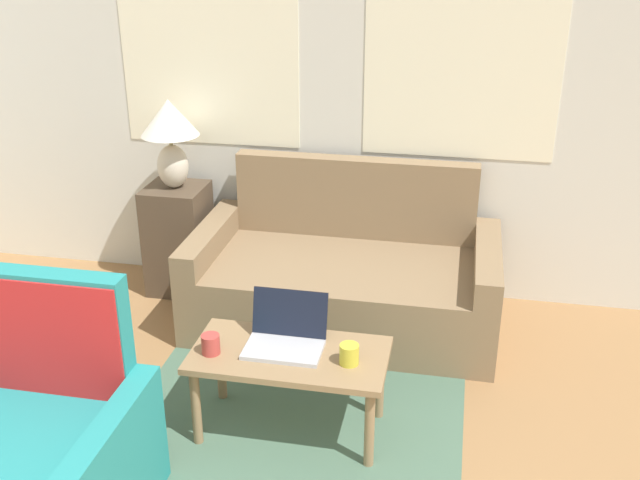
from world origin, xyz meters
The scene contains 10 objects.
wall_back centered at (0.00, 3.97, 1.31)m, with size 6.96×0.06×2.60m.
rug centered at (0.01, 2.92, 0.00)m, with size 1.58×2.00×0.01m.
couch centered at (0.08, 3.51, 0.26)m, with size 1.73×0.91×0.89m.
armchair centered at (-0.85, 1.65, 0.27)m, with size 0.85×0.84×0.95m.
side_table centered at (-1.01, 3.69, 0.34)m, with size 0.36×0.36×0.69m.
table_lamp centered at (-1.01, 3.69, 1.04)m, with size 0.35×0.35×0.54m.
coffee_table centered at (0.01, 2.41, 0.36)m, with size 0.88×0.45×0.42m.
laptop centered at (-0.02, 2.46, 0.47)m, with size 0.35×0.28×0.23m.
cup_navy centered at (0.28, 2.38, 0.46)m, with size 0.09×0.09×0.09m.
cup_yellow centered at (-0.33, 2.34, 0.46)m, with size 0.08×0.08×0.09m.
Camera 1 is at (0.70, -0.36, 2.21)m, focal length 42.00 mm.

